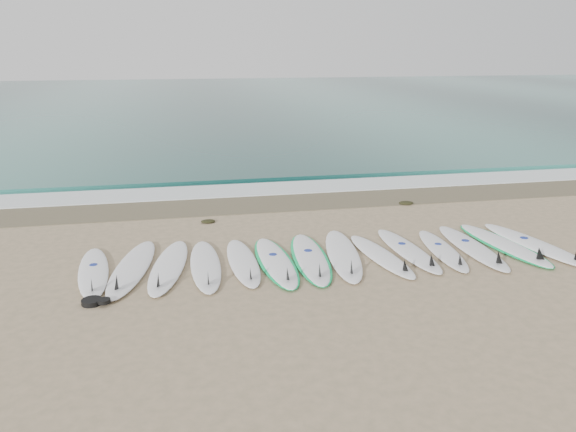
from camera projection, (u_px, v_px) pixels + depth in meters
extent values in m
plane|color=#998463|center=(327.00, 258.00, 10.75)|extent=(120.00, 120.00, 0.00)
cube|color=#215B54|center=(212.00, 100.00, 41.23)|extent=(120.00, 55.00, 0.03)
cube|color=brown|center=(286.00, 202.00, 14.59)|extent=(120.00, 1.80, 0.01)
cube|color=silver|center=(277.00, 188.00, 15.90)|extent=(120.00, 1.40, 0.04)
cube|color=#215B54|center=(268.00, 176.00, 17.30)|extent=(120.00, 1.00, 0.10)
ellipsoid|color=white|center=(93.00, 272.00, 10.01)|extent=(0.80, 2.56, 0.08)
cone|color=black|center=(92.00, 284.00, 9.13)|extent=(0.24, 0.29, 0.27)
cylinder|color=navy|center=(93.00, 265.00, 10.22)|extent=(0.16, 0.16, 0.01)
ellipsoid|color=white|center=(132.00, 267.00, 10.19)|extent=(1.05, 2.90, 0.09)
cone|color=black|center=(117.00, 282.00, 9.15)|extent=(0.29, 0.34, 0.30)
ellipsoid|color=white|center=(169.00, 266.00, 10.26)|extent=(1.00, 2.78, 0.09)
cone|color=black|center=(158.00, 280.00, 9.26)|extent=(0.27, 0.32, 0.29)
ellipsoid|color=white|center=(205.00, 265.00, 10.31)|extent=(0.55, 2.64, 0.09)
cone|color=black|center=(208.00, 277.00, 9.37)|extent=(0.22, 0.28, 0.28)
ellipsoid|color=white|center=(243.00, 262.00, 10.48)|extent=(0.59, 2.52, 0.08)
cone|color=black|center=(250.00, 273.00, 9.58)|extent=(0.22, 0.27, 0.27)
ellipsoid|color=white|center=(276.00, 261.00, 10.48)|extent=(0.65, 2.67, 0.09)
ellipsoid|color=#00C15B|center=(276.00, 262.00, 10.48)|extent=(0.74, 2.70, 0.06)
cone|color=black|center=(288.00, 273.00, 9.53)|extent=(0.23, 0.29, 0.28)
cylinder|color=navy|center=(273.00, 254.00, 10.71)|extent=(0.16, 0.16, 0.01)
ellipsoid|color=white|center=(310.00, 257.00, 10.66)|extent=(0.77, 2.78, 0.09)
ellipsoid|color=#00C15B|center=(310.00, 258.00, 10.67)|extent=(0.86, 2.81, 0.06)
cone|color=black|center=(320.00, 270.00, 9.67)|extent=(0.25, 0.31, 0.29)
cylinder|color=navy|center=(308.00, 250.00, 10.90)|extent=(0.17, 0.17, 0.01)
ellipsoid|color=white|center=(343.00, 254.00, 10.84)|extent=(1.02, 2.93, 0.09)
cone|color=black|center=(351.00, 266.00, 9.79)|extent=(0.29, 0.34, 0.31)
ellipsoid|color=white|center=(380.00, 255.00, 10.78)|extent=(0.83, 2.52, 0.08)
cone|color=black|center=(405.00, 265.00, 9.92)|extent=(0.24, 0.29, 0.26)
ellipsoid|color=white|center=(407.00, 250.00, 11.07)|extent=(0.69, 2.65, 0.08)
cone|color=black|center=(432.00, 260.00, 10.14)|extent=(0.24, 0.29, 0.28)
cylinder|color=navy|center=(402.00, 243.00, 11.30)|extent=(0.16, 0.16, 0.01)
ellipsoid|color=white|center=(442.00, 250.00, 11.08)|extent=(0.73, 2.45, 0.08)
cone|color=black|center=(460.00, 259.00, 10.21)|extent=(0.23, 0.28, 0.26)
cylinder|color=navy|center=(438.00, 244.00, 11.29)|extent=(0.15, 0.15, 0.01)
ellipsoid|color=white|center=(471.00, 247.00, 11.23)|extent=(0.61, 2.73, 0.09)
cone|color=black|center=(499.00, 257.00, 10.24)|extent=(0.24, 0.29, 0.29)
cylinder|color=navy|center=(465.00, 240.00, 11.46)|extent=(0.16, 0.16, 0.01)
ellipsoid|color=white|center=(503.00, 244.00, 11.38)|extent=(0.90, 2.78, 0.09)
ellipsoid|color=#00C15B|center=(503.00, 244.00, 11.38)|extent=(1.00, 2.82, 0.06)
cone|color=black|center=(540.00, 253.00, 10.42)|extent=(0.27, 0.32, 0.29)
ellipsoid|color=white|center=(534.00, 244.00, 11.37)|extent=(1.09, 2.95, 0.09)
cylinder|color=navy|center=(524.00, 238.00, 11.60)|extent=(0.19, 0.19, 0.01)
ellipsoid|color=black|center=(208.00, 221.00, 12.91)|extent=(0.33, 0.26, 0.06)
ellipsoid|color=black|center=(406.00, 203.00, 14.39)|extent=(0.38, 0.30, 0.07)
cylinder|color=black|center=(92.00, 302.00, 8.85)|extent=(0.32, 0.32, 0.08)
cylinder|color=black|center=(104.00, 301.00, 8.78)|extent=(0.20, 0.20, 0.06)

